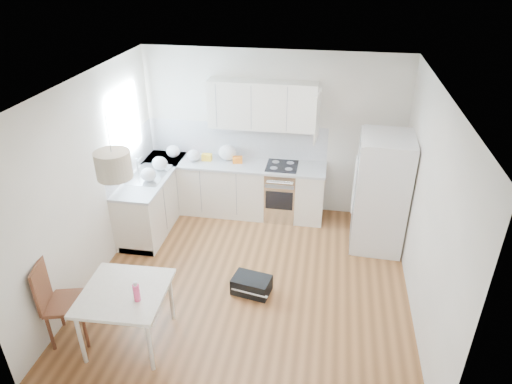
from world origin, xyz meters
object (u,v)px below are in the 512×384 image
dining_table (125,297)px  dining_chair (67,301)px  gym_bag (252,285)px  refrigerator (382,193)px

dining_table → dining_chair: (-0.68, -0.06, -0.12)m
dining_table → dining_chair: size_ratio=0.90×
dining_chair → gym_bag: (1.91, 1.11, -0.42)m
dining_table → dining_chair: bearing=-177.6°
refrigerator → dining_table: refrigerator is taller
dining_chair → gym_bag: 2.25m
dining_chair → refrigerator: bearing=20.5°
refrigerator → dining_chair: bearing=-142.3°
refrigerator → dining_table: 3.86m
dining_chair → gym_bag: size_ratio=2.16×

